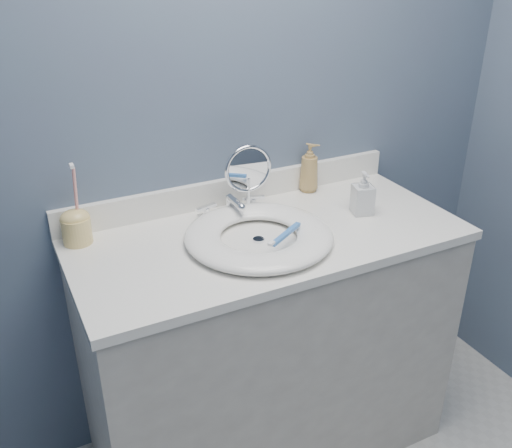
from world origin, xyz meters
TOP-DOWN VIEW (x-y plane):
  - back_wall at (0.00, 1.25)m, footprint 2.20×0.02m
  - vanity_cabinet at (0.00, 0.97)m, footprint 1.20×0.55m
  - countertop at (0.00, 0.97)m, footprint 1.22×0.57m
  - backsplash at (0.00, 1.24)m, footprint 1.22×0.02m
  - basin at (-0.05, 0.94)m, footprint 0.45×0.45m
  - drain at (-0.05, 0.94)m, footprint 0.04×0.04m
  - faucet at (-0.05, 1.14)m, footprint 0.25×0.13m
  - makeup_mirror at (0.01, 1.13)m, footprint 0.16×0.09m
  - soap_bottle_amber at (0.28, 1.21)m, footprint 0.10×0.10m
  - soap_bottle_clear at (0.35, 0.97)m, footprint 0.08×0.08m
  - toothbrush_holder at (-0.54, 1.18)m, footprint 0.09×0.09m
  - toothbrush_lying at (-0.00, 0.87)m, footprint 0.16×0.10m

SIDE VIEW (x-z plane):
  - vanity_cabinet at x=0.00m, z-range 0.00..0.85m
  - countertop at x=0.00m, z-range 0.85..0.88m
  - drain at x=-0.05m, z-range 0.88..0.89m
  - basin at x=-0.05m, z-range 0.88..0.92m
  - faucet at x=-0.05m, z-range 0.87..0.95m
  - toothbrush_lying at x=0.00m, z-range 0.92..0.93m
  - backsplash at x=0.00m, z-range 0.88..0.97m
  - toothbrush_holder at x=-0.54m, z-range 0.81..1.06m
  - soap_bottle_clear at x=0.35m, z-range 0.88..1.02m
  - soap_bottle_amber at x=0.28m, z-range 0.88..1.06m
  - makeup_mirror at x=0.01m, z-range 0.89..1.13m
  - back_wall at x=0.00m, z-range 0.00..2.40m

